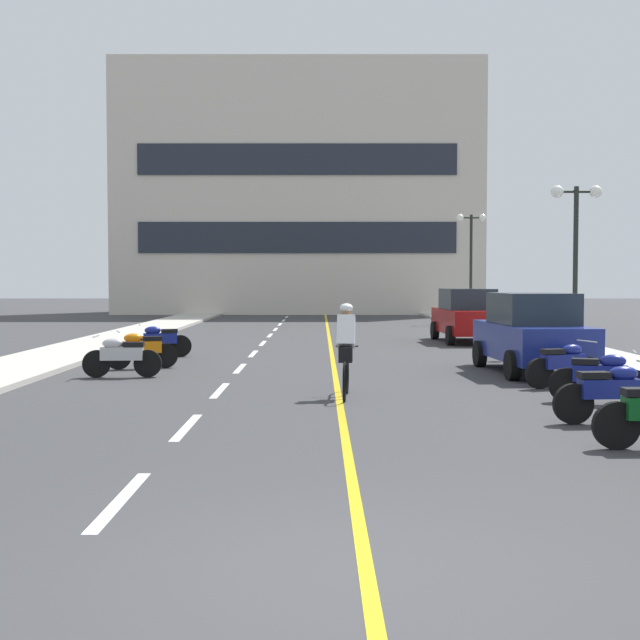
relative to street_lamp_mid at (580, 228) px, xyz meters
The scene contains 28 objects.
ground_plane 8.58m from the street_lamp_mid, 159.04° to the left, with size 140.00×140.00×0.00m, color #38383A.
curb_left 15.98m from the street_lamp_mid, 158.21° to the left, with size 2.40×72.00×0.12m, color #B7B2A8.
curb_right 6.78m from the street_lamp_mid, 90.68° to the left, with size 2.40×72.00×0.12m, color #B7B2A8.
lane_dash_0 19.02m from the street_lamp_mid, 119.75° to the right, with size 0.14×2.20×0.01m, color silver.
lane_dash_1 15.75m from the street_lamp_mid, 127.19° to the right, with size 0.14×2.20×0.01m, color silver.
lane_dash_2 12.90m from the street_lamp_mid, 138.45° to the right, with size 0.14×2.20×0.01m, color silver.
lane_dash_3 10.80m from the street_lamp_mid, 155.54° to the right, with size 0.14×2.20×0.01m, color silver.
lane_dash_4 9.95m from the street_lamp_mid, behind, with size 0.14×2.20×0.01m, color silver.
lane_dash_5 10.64m from the street_lamp_mid, 157.79° to the left, with size 0.14×2.20×0.01m, color silver.
lane_dash_6 12.63m from the street_lamp_mid, 139.98° to the left, with size 0.14×2.20×0.01m, color silver.
lane_dash_7 15.42m from the street_lamp_mid, 128.19° to the left, with size 0.14×2.20×0.01m, color silver.
lane_dash_8 18.65m from the street_lamp_mid, 120.42° to the left, with size 0.14×2.20×0.01m, color silver.
lane_dash_9 22.14m from the street_lamp_mid, 115.10° to the left, with size 0.14×2.20×0.01m, color silver.
lane_dash_10 25.78m from the street_lamp_mid, 111.29° to the left, with size 0.14×2.20×0.01m, color silver.
lane_dash_11 29.51m from the street_lamp_mid, 108.45° to the left, with size 0.14×2.20×0.01m, color silver.
centre_line_yellow 9.78m from the street_lamp_mid, 140.51° to the left, with size 0.12×66.00×0.01m, color gold.
office_building 31.43m from the street_lamp_mid, 106.28° to the left, with size 22.94×6.35×15.66m.
street_lamp_mid is the anchor object (origin of this frame).
street_lamp_far 17.16m from the street_lamp_mid, 89.75° to the left, with size 1.46×0.36×5.24m.
parked_car_near 6.34m from the street_lamp_mid, 116.17° to the right, with size 2.11×4.29×1.82m.
parked_car_mid 5.62m from the street_lamp_mid, 118.32° to the left, with size 2.07×4.27×1.82m.
motorcycle_2 12.71m from the street_lamp_mid, 104.51° to the right, with size 1.70×0.60×0.92m.
motorcycle_3 10.75m from the street_lamp_mid, 104.47° to the right, with size 1.66×0.73×0.92m.
motorcycle_4 8.77m from the street_lamp_mid, 108.26° to the right, with size 1.63×0.81×0.92m.
motorcycle_5 13.51m from the street_lamp_mid, 152.53° to the right, with size 1.70×0.60×0.92m.
motorcycle_6 12.76m from the street_lamp_mid, 159.74° to the right, with size 1.64×0.79×0.92m.
motorcycle_7 12.22m from the street_lamp_mid, behind, with size 1.67×0.69×0.92m.
cyclist_rider 11.76m from the street_lamp_mid, 127.02° to the right, with size 0.42×1.77×1.71m.
Camera 1 is at (-0.09, -5.94, 2.11)m, focal length 47.10 mm.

